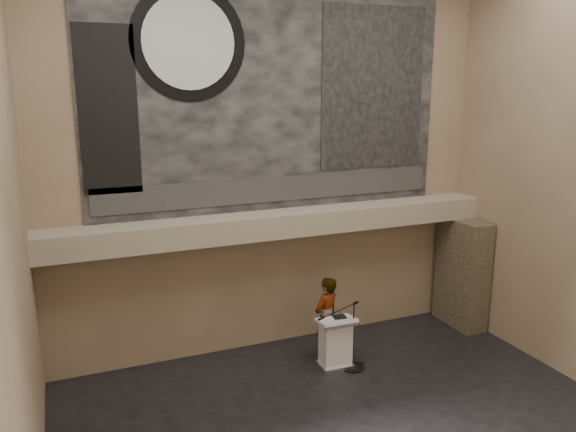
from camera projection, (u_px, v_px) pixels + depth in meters
name	position (u px, v px, depth m)	size (l,w,h in m)	color
wall_back	(274.00, 162.00, 12.25)	(10.00, 0.02, 8.50)	#7F6C51
wall_left	(8.00, 224.00, 6.80)	(0.02, 8.00, 8.50)	#7F6C51
soffit	(281.00, 223.00, 12.19)	(10.00, 0.80, 0.50)	gray
sprinkler_left	(210.00, 244.00, 11.62)	(0.04, 0.04, 0.06)	#B2893D
sprinkler_right	(358.00, 228.00, 12.92)	(0.04, 0.04, 0.06)	#B2893D
banner	(274.00, 94.00, 11.89)	(8.00, 0.05, 5.00)	black
banner_text_strip	(275.00, 189.00, 12.33)	(7.76, 0.02, 0.55)	#2C2C2C
banner_clock_rim	(189.00, 42.00, 10.96)	(2.30, 2.30, 0.02)	black
banner_clock_face	(189.00, 42.00, 10.94)	(1.84, 1.84, 0.02)	silver
banner_building_print	(373.00, 89.00, 12.73)	(2.60, 0.02, 3.60)	black
banner_brick_print	(108.00, 111.00, 10.66)	(1.10, 0.02, 3.20)	black
stone_pier	(462.00, 273.00, 13.89)	(0.60, 1.40, 2.70)	#3F3526
lectern	(335.00, 343.00, 11.90)	(0.80, 0.58, 1.14)	silver
binder	(340.00, 317.00, 11.81)	(0.27, 0.21, 0.04)	black
papers	(334.00, 320.00, 11.69)	(0.22, 0.31, 0.01)	white
speaker_person	(326.00, 318.00, 12.22)	(0.68, 0.45, 1.86)	silver
mic_stand	(351.00, 359.00, 11.91)	(1.29, 0.72, 1.49)	black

